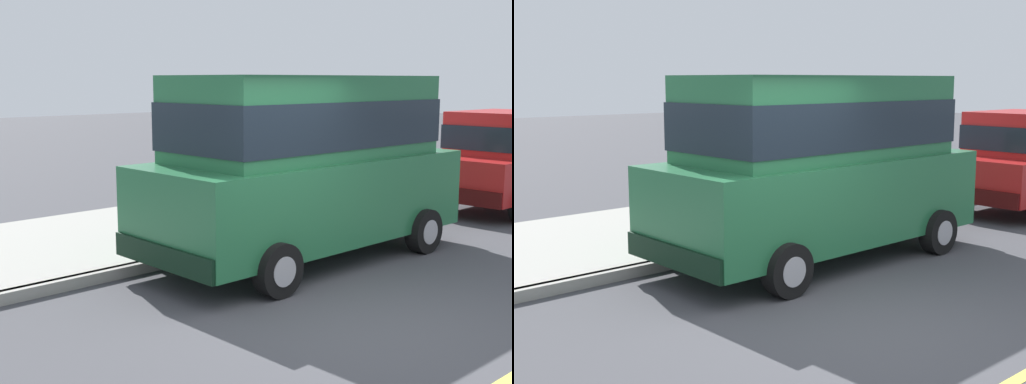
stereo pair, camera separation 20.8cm
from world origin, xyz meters
The scene contains 6 objects.
ground_plane centered at (0.00, 0.00, 0.00)m, with size 80.00×80.00×0.00m, color #424247.
curb centered at (-3.20, 0.00, 0.07)m, with size 0.16×64.00×0.14m, color gray.
sidewalk centered at (-5.00, 0.00, 0.07)m, with size 3.60×64.00×0.14m, color #99968E.
car_green_van centered at (-2.23, 1.49, 1.39)m, with size 2.15×4.90×2.52m.
car_red_hatchback centered at (-2.13, 7.09, 0.98)m, with size 1.98×3.81×1.88m.
dog_white centered at (-4.45, 1.26, 0.43)m, with size 0.50×0.63×0.49m.
Camera 1 is at (4.06, -5.35, 2.47)m, focal length 47.98 mm.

